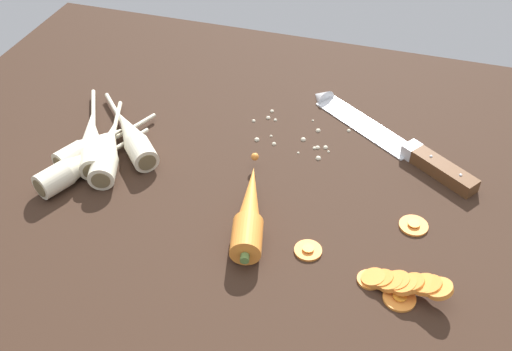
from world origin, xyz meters
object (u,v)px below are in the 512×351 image
object	(u,v)px
carrot_slice_stack	(402,283)
parsnip_mid_left	(108,151)
parsnip_front	(92,146)
parsnip_back	(77,166)
parsnip_outer	(132,137)
chefs_knife	(384,135)
carrot_slice_stray_near	(414,225)
whole_carrot	(249,211)
parsnip_mid_right	(92,141)
carrot_slice_stray_far	(400,297)
carrot_slice_stray_mid	(308,249)

from	to	relation	value
carrot_slice_stack	parsnip_mid_left	bearing A→B (deg)	165.42
parsnip_front	parsnip_mid_left	distance (cm)	2.85
parsnip_back	parsnip_outer	bearing A→B (deg)	63.00
chefs_knife	carrot_slice_stray_near	size ratio (longest dim) A/B	7.46
parsnip_back	carrot_slice_stack	distance (cm)	50.46
chefs_knife	parsnip_outer	bearing A→B (deg)	-159.79
chefs_knife	parsnip_mid_left	bearing A→B (deg)	-155.31
whole_carrot	parsnip_mid_right	xyz separation A→B (cm)	(-28.92, 8.13, -0.12)
parsnip_mid_left	carrot_slice_stray_far	world-z (taller)	parsnip_mid_left
parsnip_mid_left	parsnip_mid_right	distance (cm)	3.94
parsnip_front	carrot_slice_stray_near	distance (cm)	50.45
parsnip_mid_right	carrot_slice_stack	bearing A→B (deg)	-15.36
parsnip_front	parsnip_back	xyz separation A→B (cm)	(0.21, -5.07, -0.00)
parsnip_mid_left	parsnip_outer	size ratio (longest dim) A/B	1.19
parsnip_mid_left	carrot_slice_stray_mid	world-z (taller)	parsnip_mid_left
chefs_knife	parsnip_mid_left	distance (cm)	44.78
parsnip_mid_right	carrot_slice_stack	xyz separation A→B (cm)	(50.83, -13.97, -0.51)
parsnip_mid_right	carrot_slice_stray_mid	bearing A→B (deg)	-16.17
parsnip_outer	carrot_slice_stray_near	world-z (taller)	parsnip_outer
whole_carrot	carrot_slice_stray_near	xyz separation A→B (cm)	(22.23, 5.98, -1.74)
parsnip_mid_left	carrot_slice_stray_mid	xyz separation A→B (cm)	(34.54, -9.38, -1.62)
carrot_slice_stray_near	carrot_slice_stack	bearing A→B (deg)	-91.58
whole_carrot	parsnip_front	world-z (taller)	whole_carrot
carrot_slice_stray_mid	parsnip_outer	bearing A→B (deg)	156.88
parsnip_mid_left	carrot_slice_stack	distance (cm)	48.84
parsnip_front	carrot_slice_stray_near	world-z (taller)	parsnip_front
parsnip_mid_right	parsnip_outer	xyz separation A→B (cm)	(5.64, 2.81, 0.00)
carrot_slice_stack	carrot_slice_stray_far	bearing A→B (deg)	-90.34
parsnip_mid_right	carrot_slice_stack	distance (cm)	52.71
parsnip_mid_left	parsnip_outer	distance (cm)	4.94
chefs_knife	parsnip_outer	xyz separation A→B (cm)	(-38.59, -14.21, 1.33)
carrot_slice_stack	carrot_slice_stray_mid	bearing A→B (deg)	167.09
parsnip_mid_left	chefs_knife	bearing A→B (deg)	24.69
parsnip_back	parsnip_outer	size ratio (longest dim) A/B	1.10
parsnip_mid_right	carrot_slice_stray_mid	world-z (taller)	parsnip_mid_right
carrot_slice_stray_far	carrot_slice_stray_mid	bearing A→B (deg)	160.90
parsnip_mid_left	carrot_slice_stray_near	size ratio (longest dim) A/B	5.21
parsnip_mid_left	carrot_slice_stray_far	bearing A→B (deg)	-16.26
chefs_knife	carrot_slice_stack	world-z (taller)	carrot_slice_stack
parsnip_mid_right	carrot_slice_stray_near	xyz separation A→B (cm)	(51.15, -2.15, -1.62)
parsnip_outer	whole_carrot	bearing A→B (deg)	-25.17
carrot_slice_stray_near	carrot_slice_stray_mid	distance (cm)	15.79
parsnip_back	carrot_slice_stray_near	distance (cm)	50.42
parsnip_mid_left	parsnip_mid_right	xyz separation A→B (cm)	(-3.57, 1.67, -0.00)
parsnip_mid_left	parsnip_back	distance (cm)	5.42
parsnip_mid_right	parsnip_back	distance (cm)	6.49
carrot_slice_stray_mid	carrot_slice_stray_far	xyz separation A→B (cm)	(12.71, -4.40, 0.00)
parsnip_front	carrot_slice_stray_near	xyz separation A→B (cm)	(50.42, -0.80, -1.62)
carrot_slice_stray_near	parsnip_front	bearing A→B (deg)	179.09
parsnip_back	parsnip_mid_left	bearing A→B (deg)	61.03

